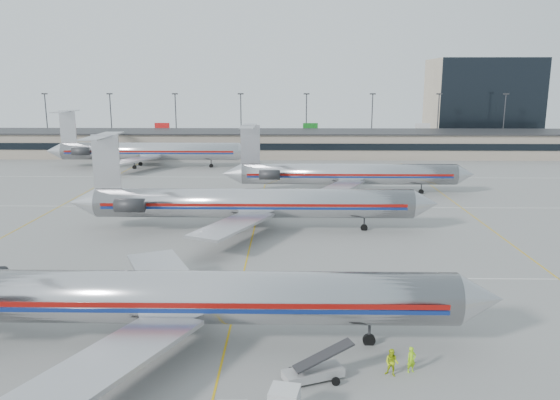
{
  "coord_description": "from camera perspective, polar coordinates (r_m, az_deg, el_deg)",
  "views": [
    {
      "loc": [
        4.47,
        -39.24,
        18.23
      ],
      "look_at": [
        3.34,
        24.16,
        4.5
      ],
      "focal_mm": 35.0,
      "sensor_mm": 36.0,
      "label": 1
    }
  ],
  "objects": [
    {
      "name": "ground",
      "position": [
        43.5,
        -5.09,
        -12.61
      ],
      "size": [
        260.0,
        260.0,
        0.0
      ],
      "primitive_type": "plane",
      "color": "gray",
      "rests_on": "ground"
    },
    {
      "name": "apron_markings",
      "position": [
        52.69,
        -3.94,
        -8.04
      ],
      "size": [
        160.0,
        0.15,
        0.02
      ],
      "primitive_type": "cube",
      "color": "silver",
      "rests_on": "ground"
    },
    {
      "name": "terminal",
      "position": [
        138.11,
        -0.84,
        5.95
      ],
      "size": [
        162.0,
        17.0,
        6.25
      ],
      "color": "gray",
      "rests_on": "ground"
    },
    {
      "name": "light_mast_row",
      "position": [
        151.61,
        -0.67,
        8.57
      ],
      "size": [
        163.6,
        0.4,
        15.28
      ],
      "color": "#38383D",
      "rests_on": "ground"
    },
    {
      "name": "distant_building",
      "position": [
        176.95,
        20.3,
        9.62
      ],
      "size": [
        30.0,
        20.0,
        25.0
      ],
      "primitive_type": "cube",
      "color": "tan",
      "rests_on": "ground"
    },
    {
      "name": "jet_foreground",
      "position": [
        39.75,
        -12.79,
        -9.77
      ],
      "size": [
        46.8,
        27.56,
        12.25
      ],
      "color": "silver",
      "rests_on": "ground"
    },
    {
      "name": "jet_second_row",
      "position": [
        68.14,
        -3.54,
        -0.29
      ],
      "size": [
        46.13,
        27.16,
        12.07
      ],
      "color": "silver",
      "rests_on": "ground"
    },
    {
      "name": "jet_third_row",
      "position": [
        91.33,
        6.63,
        2.74
      ],
      "size": [
        41.88,
        25.76,
        11.45
      ],
      "color": "silver",
      "rests_on": "ground"
    },
    {
      "name": "jet_back_row",
      "position": [
        122.48,
        -13.82,
        5.0
      ],
      "size": [
        45.29,
        27.86,
        12.38
      ],
      "color": "silver",
      "rests_on": "ground"
    },
    {
      "name": "belt_loader",
      "position": [
        35.64,
        3.64,
        -17.39
      ],
      "size": [
        4.62,
        2.66,
        2.37
      ],
      "rotation": [
        0.0,
        0.0,
        0.37
      ],
      "color": "#9A9A9A",
      "rests_on": "ground"
    },
    {
      "name": "ramp_worker_near",
      "position": [
        37.29,
        13.57,
        -15.92
      ],
      "size": [
        0.73,
        0.6,
        1.71
      ],
      "primitive_type": "imported",
      "rotation": [
        0.0,
        0.0,
        0.36
      ],
      "color": "#9EE615",
      "rests_on": "ground"
    },
    {
      "name": "ramp_worker_far",
      "position": [
        36.62,
        11.6,
        -16.31
      ],
      "size": [
        1.08,
        1.0,
        1.79
      ],
      "primitive_type": "imported",
      "rotation": [
        0.0,
        0.0,
        -0.47
      ],
      "color": "#B5D113",
      "rests_on": "ground"
    }
  ]
}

